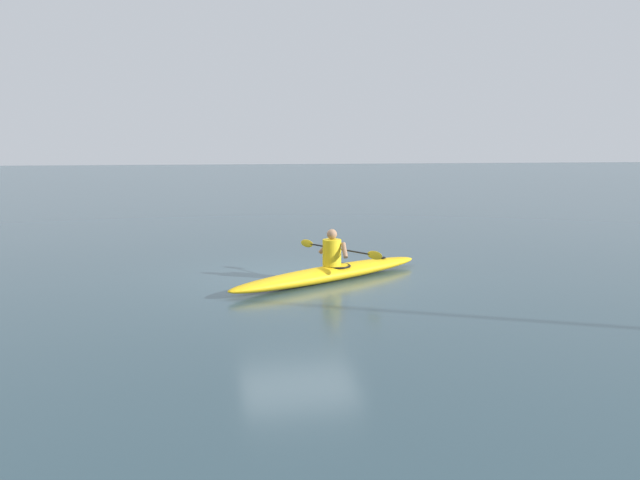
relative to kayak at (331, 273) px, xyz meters
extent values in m
plane|color=#334C56|center=(0.60, -0.44, -0.16)|extent=(160.00, 160.00, 0.00)
ellipsoid|color=#EAB214|center=(0.00, 0.00, 0.00)|extent=(4.70, 3.17, 0.31)
torus|color=black|center=(-0.14, -0.08, 0.13)|extent=(0.79, 0.79, 0.04)
cylinder|color=black|center=(-1.31, -0.79, 0.14)|extent=(0.18, 0.18, 0.02)
cylinder|color=yellow|center=(-0.01, -0.01, 0.43)|extent=(0.38, 0.38, 0.55)
sphere|color=#936B4C|center=(-0.01, -0.01, 0.81)|extent=(0.21, 0.21, 0.21)
cylinder|color=black|center=(-0.18, -0.11, 0.48)|extent=(1.08, 1.76, 0.03)
ellipsoid|color=gold|center=(0.34, -0.98, 0.48)|extent=(0.24, 0.36, 0.17)
ellipsoid|color=gold|center=(-0.71, 0.76, 0.48)|extent=(0.24, 0.36, 0.17)
cylinder|color=#936B4C|center=(0.07, -0.30, 0.50)|extent=(0.29, 0.22, 0.34)
cylinder|color=#936B4C|center=(-0.23, 0.20, 0.50)|extent=(0.13, 0.32, 0.34)
camera|label=1|loc=(2.66, 12.61, 2.62)|focal=35.70mm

